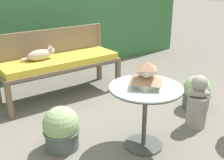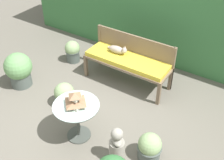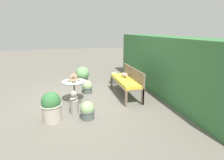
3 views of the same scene
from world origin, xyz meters
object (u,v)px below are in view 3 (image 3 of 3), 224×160
object	(u,v)px
patio_table	(74,86)
pagoda_birdhouse	(74,78)
garden_bench	(125,82)
potted_plant_path_edge	(87,87)
potted_plant_bench_right	(52,107)
potted_plant_hedge_corner	(83,75)
potted_plant_patio_mid	(87,110)
cat	(124,75)
potted_plant_table_far	(114,78)
garden_bust	(74,103)

from	to	relation	value
patio_table	pagoda_birdhouse	distance (m)	0.24
patio_table	pagoda_birdhouse	size ratio (longest dim) A/B	2.40
garden_bench	potted_plant_path_edge	bearing A→B (deg)	-116.78
pagoda_birdhouse	potted_plant_bench_right	world-z (taller)	pagoda_birdhouse
potted_plant_hedge_corner	potted_plant_path_edge	size ratio (longest dim) A/B	1.57
potted_plant_hedge_corner	potted_plant_bench_right	distance (m)	2.92
potted_plant_patio_mid	cat	bearing A→B (deg)	135.42
cat	potted_plant_hedge_corner	bearing A→B (deg)	-140.82
patio_table	potted_plant_bench_right	size ratio (longest dim) A/B	0.98
patio_table	potted_plant_hedge_corner	world-z (taller)	potted_plant_hedge_corner
potted_plant_patio_mid	pagoda_birdhouse	bearing A→B (deg)	-167.96
potted_plant_hedge_corner	pagoda_birdhouse	bearing A→B (deg)	-13.49
cat	potted_plant_table_far	bearing A→B (deg)	179.77
garden_bench	potted_plant_path_edge	size ratio (longest dim) A/B	3.80
pagoda_birdhouse	patio_table	bearing A→B (deg)	0.00
potted_plant_patio_mid	potted_plant_path_edge	distance (m)	1.78
potted_plant_patio_mid	potted_plant_hedge_corner	size ratio (longest dim) A/B	0.63
pagoda_birdhouse	potted_plant_table_far	bearing A→B (deg)	131.71
garden_bust	pagoda_birdhouse	bearing A→B (deg)	-139.24
patio_table	garden_bust	xyz separation A→B (m)	(0.74, -0.05, -0.23)
potted_plant_table_far	garden_bench	bearing A→B (deg)	-0.71
cat	garden_bust	size ratio (longest dim) A/B	0.73
cat	potted_plant_hedge_corner	xyz separation A→B (m)	(-1.41, -1.23, -0.28)
patio_table	potted_plant_table_far	bearing A→B (deg)	131.71
potted_plant_patio_mid	potted_plant_path_edge	size ratio (longest dim) A/B	1.00
pagoda_birdhouse	potted_plant_table_far	distance (m)	2.22
garden_bench	potted_plant_bench_right	xyz separation A→B (m)	(1.09, -2.18, -0.13)
potted_plant_table_far	potted_plant_path_edge	size ratio (longest dim) A/B	1.10
potted_plant_hedge_corner	garden_bust	bearing A→B (deg)	-10.74
patio_table	potted_plant_hedge_corner	size ratio (longest dim) A/B	1.01
patio_table	potted_plant_table_far	size ratio (longest dim) A/B	1.44
potted_plant_bench_right	potted_plant_path_edge	size ratio (longest dim) A/B	1.62
garden_bench	cat	size ratio (longest dim) A/B	3.74
garden_bench	potted_plant_path_edge	world-z (taller)	garden_bench
garden_bust	potted_plant_table_far	size ratio (longest dim) A/B	1.27
garden_bench	potted_plant_table_far	bearing A→B (deg)	179.29
garden_bench	patio_table	world-z (taller)	patio_table
cat	pagoda_birdhouse	xyz separation A→B (m)	(0.33, -1.65, 0.11)
potted_plant_bench_right	potted_plant_table_far	xyz separation A→B (m)	(-2.45, 2.19, -0.11)
garden_bench	potted_plant_bench_right	size ratio (longest dim) A/B	2.35
pagoda_birdhouse	potted_plant_hedge_corner	world-z (taller)	pagoda_birdhouse
potted_plant_path_edge	potted_plant_hedge_corner	bearing A→B (deg)	-178.24
garden_bust	potted_plant_patio_mid	distance (m)	0.47
garden_bench	potted_plant_patio_mid	size ratio (longest dim) A/B	3.81
garden_bust	potted_plant_hedge_corner	size ratio (longest dim) A/B	0.88
garden_bust	potted_plant_bench_right	xyz separation A→B (m)	(0.27, -0.52, 0.08)
patio_table	potted_plant_hedge_corner	distance (m)	1.80
pagoda_birdhouse	potted_plant_path_edge	distance (m)	0.96
patio_table	potted_plant_bench_right	world-z (taller)	potted_plant_bench_right
garden_bust	cat	bearing A→B (deg)	166.90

